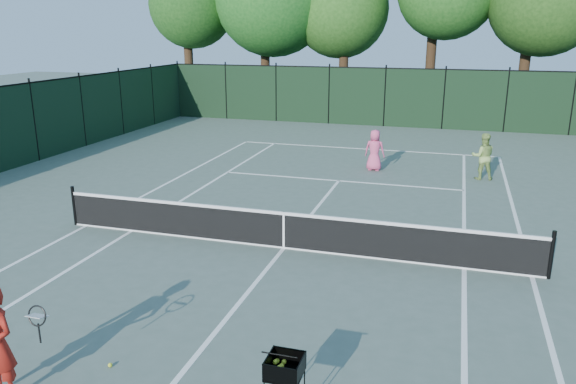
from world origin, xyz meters
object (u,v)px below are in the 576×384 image
(loose_ball_midcourt, at_px, (110,365))
(player_green, at_px, (483,156))
(ball_hopper, at_px, (285,367))
(player_pink, at_px, (375,150))

(loose_ball_midcourt, bearing_deg, player_green, 66.67)
(player_green, xyz_separation_m, ball_hopper, (-2.89, -13.78, -0.05))
(player_green, bearing_deg, player_pink, -11.33)
(ball_hopper, bearing_deg, loose_ball_midcourt, 172.35)
(player_green, xyz_separation_m, loose_ball_midcourt, (-5.81, -13.48, -0.77))
(player_pink, xyz_separation_m, ball_hopper, (0.85, -13.97, 0.00))
(player_green, bearing_deg, loose_ball_midcourt, 58.31)
(player_pink, distance_m, player_green, 3.75)
(player_pink, distance_m, ball_hopper, 14.00)
(player_pink, height_order, player_green, player_green)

